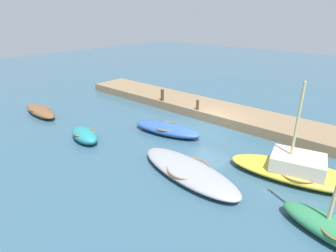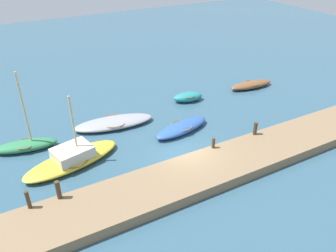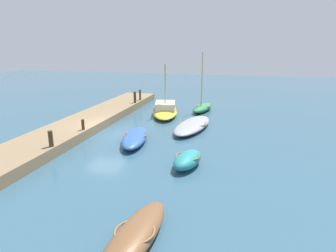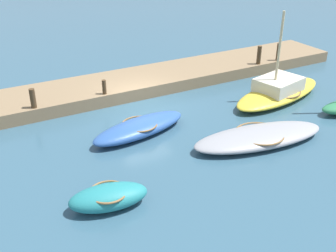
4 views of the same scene
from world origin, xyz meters
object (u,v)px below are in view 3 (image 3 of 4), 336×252
at_px(mooring_post_west, 140,95).
at_px(mooring_post_mid_west, 135,97).
at_px(dinghy_teal, 188,160).
at_px(mooring_post_east, 51,139).
at_px(rowboat_blue, 135,137).
at_px(sailboat_yellow, 165,110).
at_px(rowboat_green, 202,107).
at_px(mooring_post_mid_east, 83,125).
at_px(motorboat_grey, 193,125).
at_px(rowboat_brown, 135,236).

height_order(mooring_post_west, mooring_post_mid_west, mooring_post_mid_west).
bearing_deg(dinghy_teal, mooring_post_east, -75.13).
distance_m(rowboat_blue, sailboat_yellow, 7.77).
bearing_deg(mooring_post_mid_west, rowboat_green, 96.74).
bearing_deg(mooring_post_east, mooring_post_mid_east, 180.00).
distance_m(rowboat_blue, dinghy_teal, 4.93).
distance_m(mooring_post_mid_east, mooring_post_east, 3.34).
xyz_separation_m(rowboat_green, mooring_post_east, (13.56, -6.36, 0.69)).
bearing_deg(mooring_post_mid_west, rowboat_blue, 20.71).
relative_size(dinghy_teal, mooring_post_mid_west, 2.53).
bearing_deg(sailboat_yellow, mooring_post_west, -143.93).
bearing_deg(rowboat_green, dinghy_teal, 15.41).
xyz_separation_m(rowboat_green, dinghy_teal, (12.95, 1.09, 0.00)).
xyz_separation_m(rowboat_green, motorboat_grey, (6.08, 0.14, -0.09)).
relative_size(rowboat_brown, sailboat_yellow, 0.67).
xyz_separation_m(sailboat_yellow, mooring_post_mid_east, (7.97, -3.40, 0.55)).
xyz_separation_m(rowboat_blue, dinghy_teal, (2.94, 3.95, 0.05)).
height_order(rowboat_blue, mooring_post_mid_east, mooring_post_mid_east).
relative_size(sailboat_yellow, mooring_post_mid_west, 6.07).
xyz_separation_m(sailboat_yellow, mooring_post_west, (-2.94, -3.40, 0.71)).
bearing_deg(motorboat_grey, rowboat_green, -170.21).
distance_m(dinghy_teal, mooring_post_mid_east, 7.96).
bearing_deg(dinghy_teal, rowboat_green, -164.96).
bearing_deg(rowboat_green, sailboat_yellow, -42.27).
xyz_separation_m(rowboat_brown, mooring_post_mid_east, (-9.11, -7.03, 0.67)).
distance_m(rowboat_blue, mooring_post_mid_east, 3.57).
relative_size(motorboat_grey, sailboat_yellow, 0.93).
bearing_deg(mooring_post_mid_east, motorboat_grey, 122.43).
xyz_separation_m(sailboat_yellow, mooring_post_east, (11.31, -3.40, 0.64)).
relative_size(dinghy_teal, mooring_post_west, 2.60).
relative_size(rowboat_green, motorboat_grey, 0.90).
bearing_deg(dinghy_teal, mooring_post_west, -141.13).
height_order(dinghy_teal, rowboat_brown, dinghy_teal).
bearing_deg(rowboat_brown, mooring_post_west, -156.09).
relative_size(dinghy_teal, mooring_post_east, 3.01).
distance_m(rowboat_green, rowboat_brown, 19.34).
xyz_separation_m(dinghy_teal, sailboat_yellow, (-10.70, -4.06, 0.06)).
xyz_separation_m(rowboat_brown, sailboat_yellow, (-17.08, -3.63, 0.12)).
bearing_deg(motorboat_grey, rowboat_blue, -28.89).
relative_size(mooring_post_mid_west, mooring_post_mid_east, 1.50).
distance_m(motorboat_grey, sailboat_yellow, 4.94).
relative_size(motorboat_grey, mooring_post_mid_east, 8.43).
bearing_deg(rowboat_green, mooring_post_west, -85.65).
bearing_deg(mooring_post_east, mooring_post_west, 180.00).
relative_size(mooring_post_west, mooring_post_mid_west, 0.97).
distance_m(motorboat_grey, mooring_post_west, 9.43).
bearing_deg(mooring_post_west, motorboat_grey, 43.81).
distance_m(rowboat_green, mooring_post_west, 6.45).
xyz_separation_m(rowboat_green, sailboat_yellow, (2.25, -2.96, 0.06)).
height_order(rowboat_brown, mooring_post_east, mooring_post_east).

